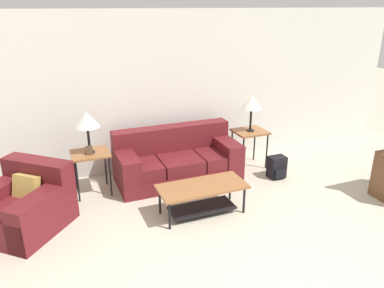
% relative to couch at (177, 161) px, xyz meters
% --- Properties ---
extents(wall_back, '(8.84, 0.06, 2.60)m').
position_rel_couch_xyz_m(wall_back, '(0.21, 0.63, 1.00)').
color(wall_back, silver).
rests_on(wall_back, ground_plane).
extents(couch, '(1.94, 0.87, 0.82)m').
position_rel_couch_xyz_m(couch, '(0.00, 0.00, 0.00)').
color(couch, maroon).
rests_on(couch, ground_plane).
extents(armchair, '(1.35, 1.36, 0.80)m').
position_rel_couch_xyz_m(armchair, '(-2.25, -0.61, -0.01)').
color(armchair, maroon).
rests_on(armchair, ground_plane).
extents(coffee_table, '(1.18, 0.52, 0.42)m').
position_rel_couch_xyz_m(coffee_table, '(-0.06, -1.14, 0.01)').
color(coffee_table, '#935B33').
rests_on(coffee_table, ground_plane).
extents(side_table_left, '(0.54, 0.48, 0.65)m').
position_rel_couch_xyz_m(side_table_left, '(-1.33, 0.02, 0.28)').
color(side_table_left, '#935B33').
rests_on(side_table_left, ground_plane).
extents(side_table_right, '(0.54, 0.48, 0.65)m').
position_rel_couch_xyz_m(side_table_right, '(1.33, 0.02, 0.28)').
color(side_table_right, '#935B33').
rests_on(side_table_right, ground_plane).
extents(table_lamp_left, '(0.35, 0.35, 0.61)m').
position_rel_couch_xyz_m(table_lamp_left, '(-1.33, 0.02, 0.84)').
color(table_lamp_left, black).
rests_on(table_lamp_left, side_table_left).
extents(table_lamp_right, '(0.35, 0.35, 0.61)m').
position_rel_couch_xyz_m(table_lamp_right, '(1.33, 0.02, 0.84)').
color(table_lamp_right, black).
rests_on(table_lamp_right, side_table_right).
extents(backpack, '(0.27, 0.27, 0.36)m').
position_rel_couch_xyz_m(backpack, '(1.52, -0.56, -0.12)').
color(backpack, black).
rests_on(backpack, ground_plane).
extents(picture_frame, '(0.10, 0.04, 0.13)m').
position_rel_couch_xyz_m(picture_frame, '(-1.34, -0.06, 0.41)').
color(picture_frame, '#4C3828').
rests_on(picture_frame, side_table_left).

